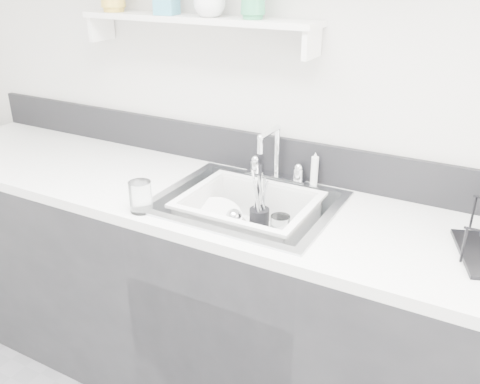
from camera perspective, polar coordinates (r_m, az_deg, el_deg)
The scene contains 13 objects.
counter_run at distance 2.09m, azimuth 0.68°, elevation -12.64°, with size 3.20×0.62×0.92m.
backsplash at distance 2.06m, azimuth 4.66°, elevation 3.99°, with size 3.20×0.02×0.16m, color black.
sink at distance 1.89m, azimuth 0.73°, elevation -3.61°, with size 0.64×0.52×0.20m, color silver, non-canonical shape.
faucet at distance 2.02m, azimuth 4.02°, elevation 3.02°, with size 0.26×0.18×0.23m.
side_sprayer at distance 1.97m, azimuth 8.36°, elevation 2.54°, with size 0.03×0.03×0.14m, color white.
wall_shelf at distance 2.05m, azimuth -5.09°, elevation 18.58°, with size 1.00×0.16×0.12m.
wash_tub at distance 1.89m, azimuth 0.95°, elevation -3.13°, with size 0.47×0.39×0.18m, color white, non-canonical shape.
plate_stack at distance 1.96m, azimuth -2.58°, elevation -3.70°, with size 0.26×0.25×0.10m.
utensil_cup at distance 1.94m, azimuth 2.17°, elevation -2.94°, with size 0.08×0.08×0.26m.
ladle at distance 1.91m, azimuth -0.17°, elevation -4.13°, with size 0.25×0.09×0.07m, color silver, non-canonical shape.
tumbler_in_tub at distance 1.88m, azimuth 4.52°, elevation -4.14°, with size 0.07×0.07×0.10m, color white.
tumbler_counter at distance 1.79m, azimuth -11.10°, elevation -0.52°, with size 0.08×0.08×0.11m, color white.
bowl_small at distance 1.82m, azimuth 1.19°, elevation -6.38°, with size 0.10×0.10×0.03m, color white.
Camera 1 is at (0.78, -0.28, 1.71)m, focal length 38.00 mm.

